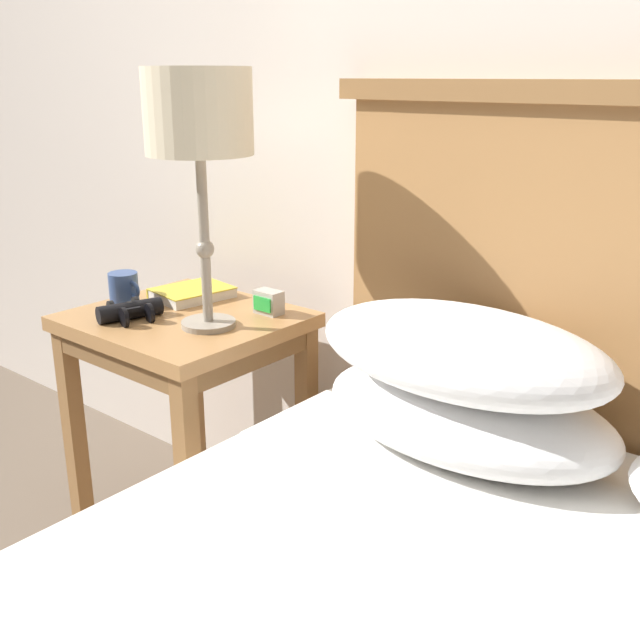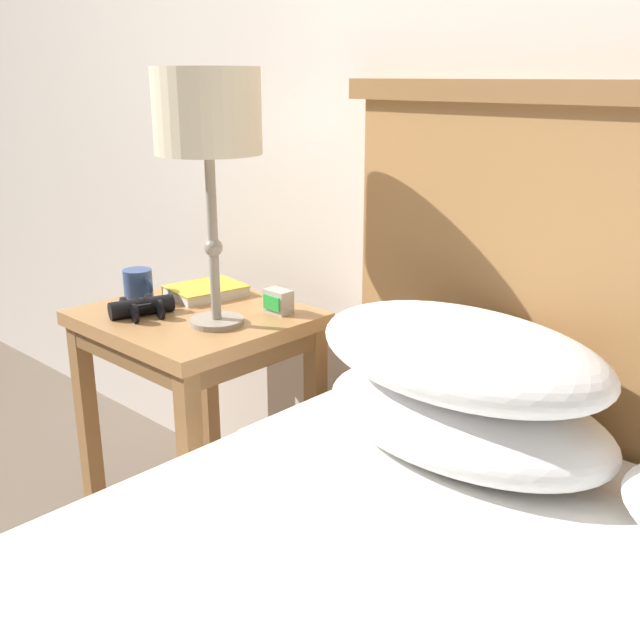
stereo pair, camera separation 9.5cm
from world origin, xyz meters
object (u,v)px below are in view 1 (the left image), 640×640
at_px(table_lamp, 199,120).
at_px(binoculars_pair, 130,310).
at_px(coffee_mug, 124,289).
at_px(alarm_clock, 268,302).
at_px(book_on_nightstand, 192,293).
at_px(nightstand, 187,352).

distance_m(table_lamp, binoculars_pair, 0.50).
relative_size(table_lamp, coffee_mug, 5.73).
bearing_deg(coffee_mug, alarm_clock, 27.79).
xyz_separation_m(table_lamp, binoculars_pair, (-0.19, -0.08, -0.46)).
bearing_deg(book_on_nightstand, nightstand, -48.46).
distance_m(table_lamp, alarm_clock, 0.48).
xyz_separation_m(table_lamp, alarm_clock, (0.04, 0.16, -0.45)).
xyz_separation_m(nightstand, alarm_clock, (0.16, 0.14, 0.13)).
height_order(nightstand, alarm_clock, alarm_clock).
xyz_separation_m(binoculars_pair, alarm_clock, (0.23, 0.25, 0.01)).
bearing_deg(binoculars_pair, table_lamp, 24.14).
distance_m(binoculars_pair, coffee_mug, 0.13).
bearing_deg(coffee_mug, binoculars_pair, -30.76).
bearing_deg(table_lamp, binoculars_pair, -155.86).
bearing_deg(binoculars_pair, alarm_clock, 47.24).
relative_size(book_on_nightstand, alarm_clock, 3.07).
bearing_deg(alarm_clock, book_on_nightstand, -173.70).
distance_m(binoculars_pair, alarm_clock, 0.34).
distance_m(nightstand, table_lamp, 0.59).
relative_size(binoculars_pair, alarm_clock, 2.36).
distance_m(book_on_nightstand, coffee_mug, 0.18).
height_order(book_on_nightstand, binoculars_pair, binoculars_pair).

